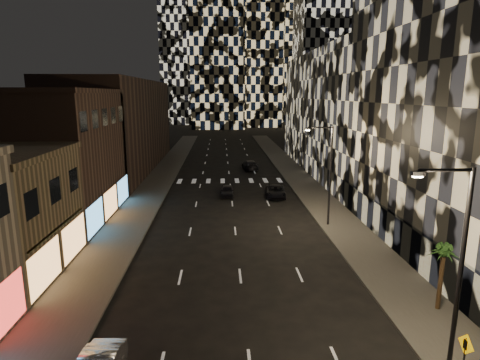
{
  "coord_description": "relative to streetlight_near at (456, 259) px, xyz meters",
  "views": [
    {
      "loc": [
        -1.21,
        -4.85,
        11.95
      ],
      "look_at": [
        0.12,
        22.68,
        6.0
      ],
      "focal_mm": 30.0,
      "sensor_mm": 36.0,
      "label": 1
    }
  ],
  "objects": [
    {
      "name": "sidewalk_left",
      "position": [
        -18.35,
        40.0,
        -5.28
      ],
      "size": [
        4.0,
        120.0,
        0.15
      ],
      "primitive_type": "cube",
      "color": "#47443F",
      "rests_on": "ground"
    },
    {
      "name": "retail_brown",
      "position": [
        -25.35,
        23.5,
        0.65
      ],
      "size": [
        10.0,
        15.0,
        12.0
      ],
      "primitive_type": "cube",
      "color": "#4A342A",
      "rests_on": "ground"
    },
    {
      "name": "ped_sign",
      "position": [
        -0.06,
        -1.34,
        -3.41
      ],
      "size": [
        0.11,
        0.88,
        2.64
      ],
      "rotation": [
        0.0,
        0.0,
        0.07
      ],
      "color": "black",
      "rests_on": "sidewalk_right"
    },
    {
      "name": "midrise_base",
      "position": [
        3.95,
        14.5,
        -3.85
      ],
      "size": [
        0.6,
        25.0,
        3.0
      ],
      "primitive_type": "cube",
      "color": "#383838",
      "rests_on": "ground"
    },
    {
      "name": "sidewalk_right",
      "position": [
        1.65,
        40.0,
        -5.28
      ],
      "size": [
        4.0,
        120.0,
        0.15
      ],
      "primitive_type": "cube",
      "color": "#47443F",
      "rests_on": "ground"
    },
    {
      "name": "streetlight_near",
      "position": [
        0.0,
        0.0,
        0.0
      ],
      "size": [
        2.55,
        0.25,
        9.0
      ],
      "color": "black",
      "rests_on": "sidewalk_right"
    },
    {
      "name": "car_dark_oncoming",
      "position": [
        -4.94,
        48.2,
        -4.6
      ],
      "size": [
        2.63,
        5.39,
        1.51
      ],
      "primitive_type": "imported",
      "rotation": [
        0.0,
        0.0,
        3.24
      ],
      "color": "black",
      "rests_on": "ground"
    },
    {
      "name": "car_dark_midlane",
      "position": [
        -8.85,
        31.4,
        -4.71
      ],
      "size": [
        1.67,
        3.84,
        1.29
      ],
      "primitive_type": "imported",
      "rotation": [
        0.0,
        0.0,
        -0.04
      ],
      "color": "black",
      "rests_on": "ground"
    },
    {
      "name": "curb_left",
      "position": [
        -16.25,
        40.0,
        -5.28
      ],
      "size": [
        0.2,
        120.0,
        0.15
      ],
      "primitive_type": "cube",
      "color": "#4C4C47",
      "rests_on": "ground"
    },
    {
      "name": "midrise_filler_right",
      "position": [
        11.65,
        47.0,
        3.65
      ],
      "size": [
        16.0,
        40.0,
        18.0
      ],
      "primitive_type": "cube",
      "color": "#232326",
      "rests_on": "ground"
    },
    {
      "name": "palm_tree",
      "position": [
        2.51,
        5.07,
        -2.04
      ],
      "size": [
        1.96,
        1.93,
        3.84
      ],
      "color": "#47331E",
      "rests_on": "sidewalk_right"
    },
    {
      "name": "streetlight_far",
      "position": [
        0.0,
        20.0,
        0.0
      ],
      "size": [
        2.55,
        0.25,
        9.0
      ],
      "color": "black",
      "rests_on": "sidewalk_right"
    },
    {
      "name": "retail_filler_left",
      "position": [
        -25.35,
        50.0,
        1.65
      ],
      "size": [
        10.0,
        40.0,
        14.0
      ],
      "primitive_type": "cube",
      "color": "#4A342A",
      "rests_on": "ground"
    },
    {
      "name": "curb_right",
      "position": [
        -0.45,
        40.0,
        -5.28
      ],
      "size": [
        0.2,
        120.0,
        0.15
      ],
      "primitive_type": "cube",
      "color": "#4C4C47",
      "rests_on": "ground"
    },
    {
      "name": "car_dark_rightlane",
      "position": [
        -3.17,
        30.7,
        -4.68
      ],
      "size": [
        2.64,
        5.02,
        1.35
      ],
      "primitive_type": "imported",
      "rotation": [
        0.0,
        0.0,
        -0.09
      ],
      "color": "black",
      "rests_on": "ground"
    }
  ]
}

